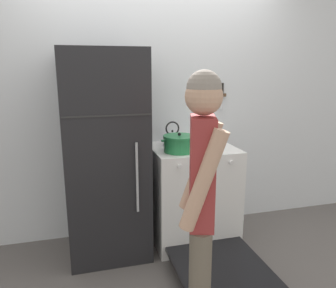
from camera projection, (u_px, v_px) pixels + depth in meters
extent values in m
plane|color=#5B5654|center=(154.00, 226.00, 3.45)|extent=(14.00, 14.00, 0.00)
cube|color=silver|center=(152.00, 105.00, 3.19)|extent=(10.00, 0.06, 2.55)
cube|color=black|center=(106.00, 156.00, 2.82)|extent=(0.68, 0.65, 1.78)
cube|color=#2D2D2D|center=(107.00, 116.00, 2.42)|extent=(0.66, 0.01, 0.01)
cylinder|color=#B2B5BA|center=(137.00, 178.00, 2.58)|extent=(0.02, 0.02, 0.57)
cube|color=white|center=(192.00, 194.00, 3.12)|extent=(0.76, 0.65, 0.92)
cube|color=black|center=(193.00, 148.00, 3.02)|extent=(0.75, 0.64, 0.02)
cube|color=black|center=(203.00, 207.00, 2.84)|extent=(0.66, 0.05, 0.70)
cylinder|color=black|center=(179.00, 152.00, 2.85)|extent=(0.21, 0.21, 0.01)
cylinder|color=black|center=(216.00, 149.00, 2.93)|extent=(0.21, 0.21, 0.01)
cylinder|color=black|center=(171.00, 145.00, 3.09)|extent=(0.21, 0.21, 0.01)
cylinder|color=black|center=(205.00, 143.00, 3.18)|extent=(0.21, 0.21, 0.01)
cylinder|color=silver|center=(180.00, 167.00, 2.65)|extent=(0.04, 0.02, 0.04)
cylinder|color=silver|center=(198.00, 165.00, 2.69)|extent=(0.04, 0.02, 0.04)
cylinder|color=silver|center=(215.00, 164.00, 2.73)|extent=(0.04, 0.02, 0.04)
cylinder|color=silver|center=(231.00, 163.00, 2.77)|extent=(0.04, 0.02, 0.04)
cube|color=black|center=(221.00, 267.00, 2.54)|extent=(0.70, 0.74, 0.04)
cube|color=#99999E|center=(195.00, 201.00, 3.05)|extent=(0.62, 0.36, 0.01)
cylinder|color=#237A42|center=(179.00, 145.00, 2.83)|extent=(0.27, 0.27, 0.13)
cylinder|color=#237A42|center=(179.00, 137.00, 2.82)|extent=(0.28, 0.28, 0.02)
sphere|color=black|center=(179.00, 134.00, 2.81)|extent=(0.03, 0.03, 0.03)
cylinder|color=#237A42|center=(163.00, 141.00, 2.79)|extent=(0.03, 0.02, 0.02)
cylinder|color=#237A42|center=(195.00, 139.00, 2.86)|extent=(0.03, 0.02, 0.02)
cylinder|color=silver|center=(172.00, 140.00, 3.08)|extent=(0.17, 0.17, 0.10)
cone|color=silver|center=(172.00, 133.00, 3.07)|extent=(0.16, 0.16, 0.03)
sphere|color=black|center=(172.00, 131.00, 3.06)|extent=(0.02, 0.02, 0.02)
cone|color=silver|center=(181.00, 138.00, 3.10)|extent=(0.10, 0.03, 0.08)
torus|color=black|center=(172.00, 128.00, 3.06)|extent=(0.13, 0.01, 0.13)
cylinder|color=silver|center=(207.00, 136.00, 3.17)|extent=(0.09, 0.09, 0.13)
cylinder|color=#9E7547|center=(208.00, 129.00, 3.18)|extent=(0.02, 0.02, 0.20)
cylinder|color=#232326|center=(207.00, 128.00, 3.15)|extent=(0.05, 0.02, 0.24)
cylinder|color=#B2B5BA|center=(206.00, 129.00, 3.17)|extent=(0.02, 0.05, 0.22)
cylinder|color=#4C4C51|center=(207.00, 130.00, 3.17)|extent=(0.02, 0.05, 0.19)
cylinder|color=#C63D33|center=(207.00, 131.00, 3.18)|extent=(0.02, 0.02, 0.17)
cylinder|color=#6B6051|center=(198.00, 280.00, 1.96)|extent=(0.12, 0.12, 0.80)
cube|color=#9E3333|center=(202.00, 173.00, 1.72)|extent=(0.19, 0.25, 0.60)
cylinder|color=tan|center=(204.00, 181.00, 1.60)|extent=(0.25, 0.15, 0.53)
cylinder|color=tan|center=(201.00, 166.00, 1.84)|extent=(0.25, 0.15, 0.53)
sphere|color=tan|center=(204.00, 96.00, 1.63)|extent=(0.19, 0.19, 0.19)
sphere|color=gray|center=(204.00, 88.00, 1.62)|extent=(0.18, 0.18, 0.18)
cube|color=brown|center=(208.00, 95.00, 3.27)|extent=(0.38, 0.02, 0.03)
cube|color=silver|center=(195.00, 104.00, 3.25)|extent=(0.02, 0.00, 0.16)
cube|color=black|center=(195.00, 90.00, 3.21)|extent=(0.02, 0.02, 0.11)
cube|color=silver|center=(204.00, 104.00, 3.27)|extent=(0.02, 0.00, 0.18)
cube|color=black|center=(204.00, 91.00, 3.24)|extent=(0.02, 0.02, 0.10)
cube|color=silver|center=(213.00, 103.00, 3.29)|extent=(0.03, 0.00, 0.15)
cube|color=black|center=(213.00, 91.00, 3.27)|extent=(0.02, 0.02, 0.09)
cube|color=silver|center=(222.00, 103.00, 3.32)|extent=(0.03, 0.00, 0.15)
cube|color=black|center=(222.00, 89.00, 3.29)|extent=(0.02, 0.02, 0.12)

